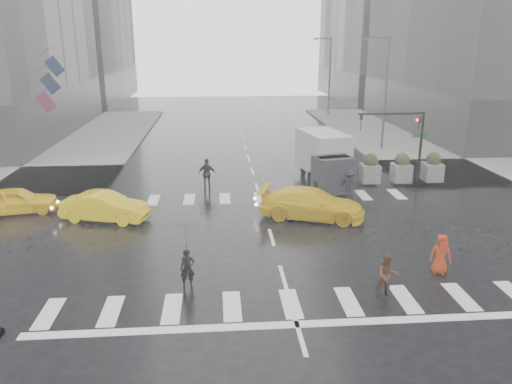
{
  "coord_description": "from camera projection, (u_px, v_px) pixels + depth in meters",
  "views": [
    {
      "loc": [
        -2.38,
        -20.95,
        8.57
      ],
      "look_at": [
        -0.55,
        2.0,
        1.56
      ],
      "focal_mm": 35.0,
      "sensor_mm": 36.0,
      "label": 1
    }
  ],
  "objects": [
    {
      "name": "sidewalk_ne",
      "position": [
        485.0,
        149.0,
        40.81
      ],
      "size": [
        35.0,
        35.0,
        0.15
      ],
      "primitive_type": "cube",
      "color": "gray",
      "rests_on": "ground"
    },
    {
      "name": "ground",
      "position": [
        271.0,
        237.0,
        22.66
      ],
      "size": [
        120.0,
        120.0,
        0.0
      ],
      "primitive_type": "plane",
      "color": "black",
      "rests_on": "ground"
    },
    {
      "name": "taxi_rear",
      "position": [
        312.0,
        204.0,
        24.91
      ],
      "size": [
        5.04,
        3.44,
        1.51
      ],
      "primitive_type": "imported",
      "rotation": [
        0.0,
        0.0,
        1.26
      ],
      "color": "yellow",
      "rests_on": "ground"
    },
    {
      "name": "planter_west",
      "position": [
        370.0,
        169.0,
        30.73
      ],
      "size": [
        1.1,
        1.1,
        1.8
      ],
      "color": "gray",
      "rests_on": "ground"
    },
    {
      "name": "taxi_mid",
      "position": [
        105.0,
        207.0,
        24.58
      ],
      "size": [
        4.5,
        2.52,
        1.41
      ],
      "primitive_type": "imported",
      "rotation": [
        0.0,
        0.0,
        1.32
      ],
      "color": "yellow",
      "rests_on": "ground"
    },
    {
      "name": "pedestrian_far_a",
      "position": [
        207.0,
        174.0,
        29.72
      ],
      "size": [
        1.16,
        0.77,
        1.87
      ],
      "primitive_type": "imported",
      "rotation": [
        0.0,
        0.0,
        3.04
      ],
      "color": "black",
      "rests_on": "ground"
    },
    {
      "name": "street_lamp_far",
      "position": [
        329.0,
        73.0,
        58.28
      ],
      "size": [
        2.15,
        0.22,
        9.0
      ],
      "color": "#59595B",
      "rests_on": "ground"
    },
    {
      "name": "pedestrian_black",
      "position": [
        186.0,
        244.0,
        17.6
      ],
      "size": [
        1.11,
        1.13,
        2.43
      ],
      "rotation": [
        0.0,
        0.0,
        0.17
      ],
      "color": "black",
      "rests_on": "ground"
    },
    {
      "name": "traffic_signal_pole",
      "position": [
        406.0,
        133.0,
        30.05
      ],
      "size": [
        4.45,
        0.42,
        4.5
      ],
      "color": "black",
      "rests_on": "ground"
    },
    {
      "name": "street_lamp_near",
      "position": [
        384.0,
        88.0,
        39.21
      ],
      "size": [
        2.15,
        0.22,
        9.0
      ],
      "color": "#59595B",
      "rests_on": "ground"
    },
    {
      "name": "planter_east",
      "position": [
        433.0,
        168.0,
        31.03
      ],
      "size": [
        1.1,
        1.1,
        1.8
      ],
      "color": "gray",
      "rests_on": "ground"
    },
    {
      "name": "box_truck",
      "position": [
        325.0,
        157.0,
        30.75
      ],
      "size": [
        2.18,
        5.83,
        3.1
      ],
      "rotation": [
        0.0,
        0.0,
        0.19
      ],
      "color": "silver",
      "rests_on": "ground"
    },
    {
      "name": "planter_mid",
      "position": [
        401.0,
        168.0,
        30.88
      ],
      "size": [
        1.1,
        1.1,
        1.8
      ],
      "color": "gray",
      "rests_on": "ground"
    },
    {
      "name": "road_markings",
      "position": [
        272.0,
        237.0,
        22.66
      ],
      "size": [
        18.0,
        48.0,
        0.01
      ],
      "primitive_type": null,
      "color": "silver",
      "rests_on": "ground"
    },
    {
      "name": "pedestrian_orange",
      "position": [
        441.0,
        254.0,
        18.92
      ],
      "size": [
        0.89,
        0.71,
        1.58
      ],
      "rotation": [
        0.0,
        0.0,
        -0.3
      ],
      "color": "red",
      "rests_on": "ground"
    },
    {
      "name": "flag_cluster",
      "position": [
        46.0,
        81.0,
        37.51
      ],
      "size": [
        2.87,
        3.06,
        4.69
      ],
      "color": "#59595B",
      "rests_on": "ground"
    },
    {
      "name": "pedestrian_far_b",
      "position": [
        349.0,
        184.0,
        28.15
      ],
      "size": [
        1.19,
        1.02,
        1.61
      ],
      "primitive_type": "imported",
      "rotation": [
        0.0,
        0.0,
        2.62
      ],
      "color": "black",
      "rests_on": "ground"
    },
    {
      "name": "taxi_front",
      "position": [
        16.0,
        200.0,
        25.64
      ],
      "size": [
        4.26,
        2.38,
        1.37
      ],
      "primitive_type": "imported",
      "rotation": [
        0.0,
        0.0,
        1.77
      ],
      "color": "yellow",
      "rests_on": "ground"
    },
    {
      "name": "pedestrian_brown",
      "position": [
        387.0,
        276.0,
        17.16
      ],
      "size": [
        0.8,
        0.63,
        1.63
      ],
      "primitive_type": "imported",
      "rotation": [
        0.0,
        0.0,
        -0.01
      ],
      "color": "#4B2A1B",
      "rests_on": "ground"
    }
  ]
}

